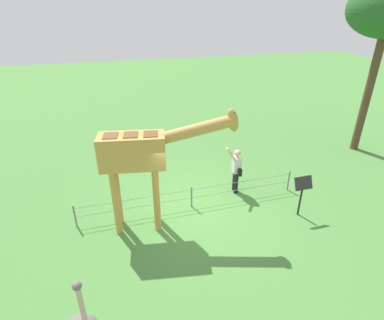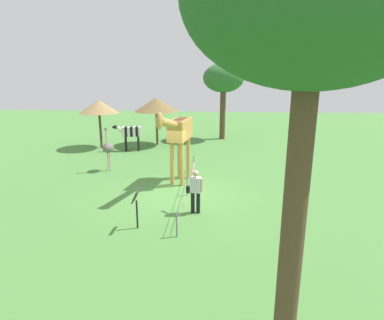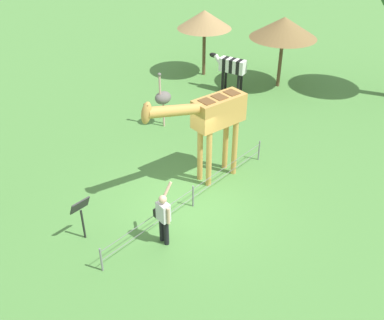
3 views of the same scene
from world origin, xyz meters
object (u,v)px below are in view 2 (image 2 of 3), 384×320
(shade_hut_near, at_px, (156,105))
(info_sign, at_px, (136,201))
(tree_northeast, at_px, (313,2))
(zebra, at_px, (131,133))
(shade_hut_far, at_px, (99,107))
(tree_west, at_px, (223,79))
(ostrich, at_px, (108,148))
(giraffe, at_px, (178,134))
(visitor, at_px, (195,189))

(shade_hut_near, distance_m, info_sign, 12.80)
(shade_hut_near, distance_m, tree_northeast, 18.79)
(zebra, distance_m, shade_hut_far, 2.83)
(tree_northeast, xyz_separation_m, tree_west, (-20.28, -0.65, -1.17))
(zebra, distance_m, ostrich, 4.40)
(giraffe, relative_size, info_sign, 2.80)
(visitor, xyz_separation_m, shade_hut_far, (-10.00, -7.01, 1.82))
(zebra, xyz_separation_m, ostrich, (4.40, 0.02, 0.01))
(visitor, relative_size, zebra, 0.96)
(tree_northeast, bearing_deg, shade_hut_near, -163.71)
(zebra, height_order, shade_hut_near, shade_hut_near)
(giraffe, distance_m, shade_hut_near, 8.45)
(ostrich, bearing_deg, shade_hut_far, -156.42)
(ostrich, xyz_separation_m, tree_northeast, (11.46, 6.53, 4.42))
(shade_hut_far, bearing_deg, tree_west, 114.32)
(tree_northeast, bearing_deg, shade_hut_far, -152.14)
(visitor, bearing_deg, tree_northeast, 14.98)
(visitor, relative_size, shade_hut_far, 0.56)
(giraffe, xyz_separation_m, ostrich, (-1.70, -3.80, -1.11))
(visitor, distance_m, tree_west, 14.16)
(shade_hut_far, height_order, tree_west, tree_west)
(shade_hut_far, bearing_deg, shade_hut_near, 108.84)
(giraffe, height_order, shade_hut_near, giraffe)
(tree_northeast, bearing_deg, ostrich, -150.32)
(zebra, relative_size, ostrich, 0.81)
(visitor, distance_m, zebra, 10.41)
(visitor, xyz_separation_m, zebra, (-9.25, -4.78, 0.26))
(tree_west, distance_m, info_sign, 15.68)
(zebra, bearing_deg, giraffe, 32.02)
(giraffe, bearing_deg, zebra, -147.98)
(zebra, distance_m, shade_hut_near, 2.87)
(giraffe, bearing_deg, shade_hut_near, -162.94)
(ostrich, bearing_deg, giraffe, 65.89)
(tree_northeast, distance_m, tree_west, 20.33)
(shade_hut_far, bearing_deg, tree_northeast, 27.86)
(zebra, relative_size, shade_hut_near, 0.56)
(shade_hut_far, bearing_deg, info_sign, 24.80)
(zebra, height_order, ostrich, ostrich)
(shade_hut_near, bearing_deg, info_sign, 7.57)
(visitor, height_order, shade_hut_near, shade_hut_near)
(tree_west, bearing_deg, zebra, -53.10)
(visitor, bearing_deg, zebra, -152.67)
(giraffe, height_order, ostrich, giraffe)
(shade_hut_near, height_order, tree_northeast, tree_northeast)
(shade_hut_far, relative_size, info_sign, 2.40)
(giraffe, bearing_deg, visitor, 17.02)
(tree_northeast, bearing_deg, giraffe, -164.36)
(visitor, xyz_separation_m, ostrich, (-4.85, -4.76, 0.27))
(visitor, bearing_deg, info_sign, -52.85)
(zebra, bearing_deg, visitor, 27.33)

